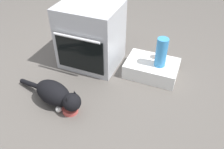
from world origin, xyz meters
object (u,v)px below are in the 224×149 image
(pantry_cabinet, at_px, (152,68))
(cat, at_px, (56,94))
(oven, at_px, (91,35))
(water_bottle, at_px, (161,52))
(food_bowl, at_px, (70,109))
(sauce_jar, at_px, (162,53))

(pantry_cabinet, bearing_deg, cat, -131.85)
(oven, relative_size, pantry_cabinet, 1.27)
(cat, bearing_deg, water_bottle, 57.14)
(food_bowl, distance_m, sauce_jar, 1.08)
(water_bottle, xyz_separation_m, sauce_jar, (-0.01, 0.12, -0.08))
(oven, xyz_separation_m, food_bowl, (0.15, -0.76, -0.31))
(oven, bearing_deg, water_bottle, 0.44)
(food_bowl, bearing_deg, oven, 101.39)
(cat, xyz_separation_m, water_bottle, (0.75, 0.73, 0.18))
(pantry_cabinet, xyz_separation_m, sauce_jar, (0.07, 0.10, 0.15))
(pantry_cabinet, xyz_separation_m, cat, (-0.67, -0.75, 0.04))
(water_bottle, relative_size, sauce_jar, 2.14)
(water_bottle, bearing_deg, oven, -179.56)
(oven, bearing_deg, pantry_cabinet, 2.17)
(oven, relative_size, food_bowl, 4.84)
(sauce_jar, bearing_deg, water_bottle, -87.12)
(water_bottle, bearing_deg, cat, -135.71)
(water_bottle, height_order, sauce_jar, water_bottle)
(water_bottle, distance_m, sauce_jar, 0.15)
(oven, height_order, water_bottle, oven)
(pantry_cabinet, height_order, sauce_jar, sauce_jar)
(pantry_cabinet, relative_size, food_bowl, 3.80)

